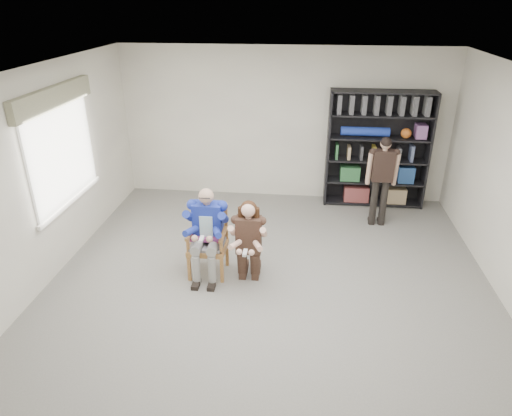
# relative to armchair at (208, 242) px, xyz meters

# --- Properties ---
(room_shell) EXTENTS (6.00, 7.00, 2.80)m
(room_shell) POSITION_rel_armchair_xyz_m (0.87, -0.61, 0.91)
(room_shell) COLOR white
(room_shell) RESTS_ON ground
(floor) EXTENTS (6.00, 7.00, 0.01)m
(floor) POSITION_rel_armchair_xyz_m (0.87, -0.61, -0.49)
(floor) COLOR slate
(floor) RESTS_ON ground
(window_left) EXTENTS (0.16, 2.00, 1.75)m
(window_left) POSITION_rel_armchair_xyz_m (-2.08, 0.39, 1.14)
(window_left) COLOR white
(window_left) RESTS_ON room_shell
(armchair) EXTENTS (0.57, 0.55, 0.98)m
(armchair) POSITION_rel_armchair_xyz_m (0.00, 0.00, 0.00)
(armchair) COLOR olive
(armchair) RESTS_ON floor
(seated_man) EXTENTS (0.55, 0.77, 1.28)m
(seated_man) POSITION_rel_armchair_xyz_m (0.00, 0.00, 0.15)
(seated_man) COLOR navy
(seated_man) RESTS_ON floor
(kneeling_woman) EXTENTS (0.49, 0.79, 1.17)m
(kneeling_woman) POSITION_rel_armchair_xyz_m (0.58, -0.12, 0.09)
(kneeling_woman) COLOR #312018
(kneeling_woman) RESTS_ON floor
(bookshelf) EXTENTS (1.80, 0.38, 2.10)m
(bookshelf) POSITION_rel_armchair_xyz_m (2.57, 2.67, 0.56)
(bookshelf) COLOR black
(bookshelf) RESTS_ON floor
(standing_man) EXTENTS (0.48, 0.27, 1.55)m
(standing_man) POSITION_rel_armchair_xyz_m (2.55, 1.79, 0.28)
(standing_man) COLOR black
(standing_man) RESTS_ON floor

